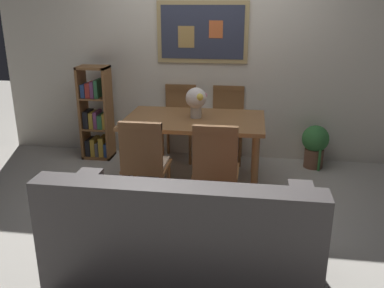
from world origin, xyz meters
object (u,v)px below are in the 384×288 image
at_px(dining_chair_far_left, 180,116).
at_px(potted_ivy, 315,144).
at_px(dining_table, 194,127).
at_px(flower_vase, 196,100).
at_px(dining_chair_near_left, 144,159).
at_px(dining_chair_far_right, 228,117).
at_px(bookshelf, 96,118).
at_px(leather_couch, 183,240).
at_px(dining_chair_near_right, 216,164).

xyz_separation_m(dining_chair_far_left, potted_ivy, (1.64, -0.12, -0.25)).
bearing_deg(dining_table, flower_vase, 71.08).
distance_m(dining_chair_near_left, potted_ivy, 2.22).
height_order(dining_chair_far_right, potted_ivy, dining_chair_far_right).
bearing_deg(potted_ivy, bookshelf, -179.34).
bearing_deg(dining_chair_far_left, leather_couch, -79.49).
height_order(dining_chair_far_left, dining_chair_near_left, same).
xyz_separation_m(dining_chair_far_left, flower_vase, (0.31, -0.73, 0.38)).
bearing_deg(bookshelf, dining_chair_near_left, -54.87).
xyz_separation_m(potted_ivy, flower_vase, (-1.33, -0.61, 0.63)).
xyz_separation_m(dining_chair_near_left, flower_vase, (0.36, 0.80, 0.38)).
bearing_deg(dining_chair_far_right, flower_vase, -111.15).
height_order(dining_chair_far_right, flower_vase, flower_vase).
height_order(dining_table, leather_couch, leather_couch).
relative_size(dining_chair_far_left, leather_couch, 0.51).
height_order(dining_chair_far_left, dining_chair_near_right, same).
bearing_deg(bookshelf, potted_ivy, 0.66).
distance_m(dining_chair_far_right, bookshelf, 1.63).
bearing_deg(bookshelf, dining_chair_far_right, 5.79).
xyz_separation_m(dining_table, dining_chair_far_left, (-0.29, 0.77, -0.09)).
xyz_separation_m(dining_chair_near_right, flower_vase, (-0.29, 0.81, 0.38)).
relative_size(dining_chair_near_right, leather_couch, 0.51).
bearing_deg(potted_ivy, dining_table, -154.32).
height_order(dining_chair_near_right, leather_couch, dining_chair_near_right).
xyz_separation_m(leather_couch, potted_ivy, (1.19, 2.33, -0.03)).
bearing_deg(dining_chair_far_left, dining_chair_near_right, -68.99).
relative_size(dining_chair_near_left, bookshelf, 0.79).
relative_size(dining_chair_near_right, flower_vase, 2.87).
relative_size(dining_table, dining_chair_far_left, 1.59).
height_order(dining_chair_near_right, potted_ivy, dining_chair_near_right).
distance_m(dining_table, leather_couch, 1.72).
height_order(leather_couch, flower_vase, flower_vase).
bearing_deg(dining_chair_near_left, potted_ivy, 39.77).
bearing_deg(flower_vase, dining_chair_far_left, 112.87).
bearing_deg(potted_ivy, dining_chair_far_left, 175.86).
distance_m(dining_chair_near_right, dining_chair_near_left, 0.65).
xyz_separation_m(dining_table, flower_vase, (0.01, 0.04, 0.28)).
bearing_deg(dining_chair_far_right, leather_couch, -93.25).
bearing_deg(bookshelf, dining_chair_near_right, -40.76).
relative_size(dining_chair_far_right, dining_chair_far_left, 1.00).
bearing_deg(potted_ivy, dining_chair_near_left, -140.23).
height_order(dining_chair_near_left, flower_vase, flower_vase).
xyz_separation_m(dining_chair_far_left, dining_chair_near_left, (-0.05, -1.53, 0.00)).
distance_m(dining_chair_near_right, leather_couch, 0.94).
bearing_deg(bookshelf, dining_table, -25.11).
relative_size(dining_chair_far_left, bookshelf, 0.79).
bearing_deg(dining_chair_near_left, dining_chair_far_left, 88.00).
height_order(dining_chair_near_left, leather_couch, dining_chair_near_left).
distance_m(dining_chair_far_right, dining_chair_near_left, 1.67).
bearing_deg(dining_chair_far_right, dining_chair_near_right, -90.06).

